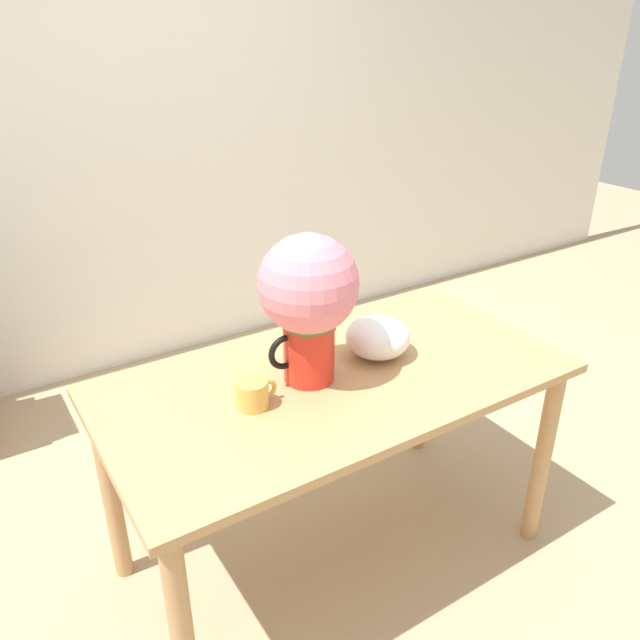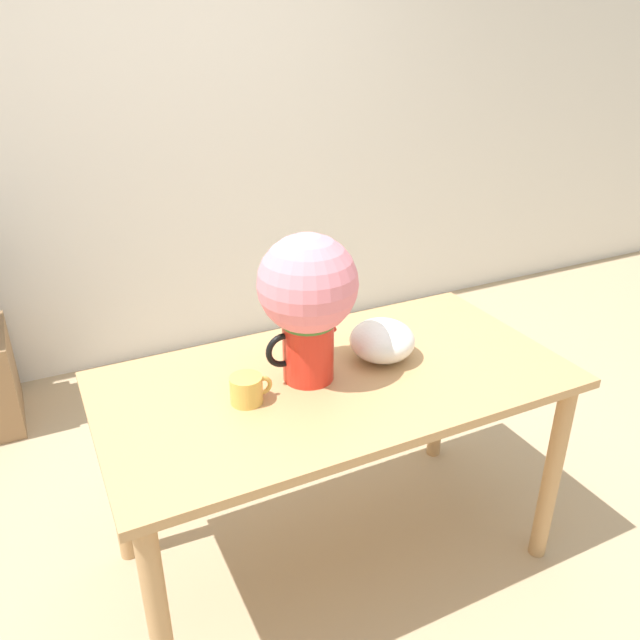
{
  "view_description": "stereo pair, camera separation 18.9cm",
  "coord_description": "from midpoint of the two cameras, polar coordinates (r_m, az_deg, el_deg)",
  "views": [
    {
      "loc": [
        -0.9,
        -1.46,
        1.78
      ],
      "look_at": [
        0.02,
        -0.02,
        0.95
      ],
      "focal_mm": 35.0,
      "sensor_mm": 36.0,
      "label": 1
    },
    {
      "loc": [
        -0.73,
        -1.56,
        1.78
      ],
      "look_at": [
        0.02,
        -0.02,
        0.95
      ],
      "focal_mm": 35.0,
      "sensor_mm": 36.0,
      "label": 2
    }
  ],
  "objects": [
    {
      "name": "ground_plane",
      "position": [
        2.47,
        1.64,
        -20.26
      ],
      "size": [
        12.0,
        12.0,
        0.0
      ],
      "primitive_type": "plane",
      "color": "tan"
    },
    {
      "name": "wall_back",
      "position": [
        3.42,
        -12.69,
        17.17
      ],
      "size": [
        8.0,
        0.05,
        2.6
      ],
      "color": "silver",
      "rests_on": "ground_plane"
    },
    {
      "name": "table",
      "position": [
        2.04,
        4.09,
        -7.72
      ],
      "size": [
        1.48,
        0.77,
        0.76
      ],
      "color": "tan",
      "rests_on": "ground_plane"
    },
    {
      "name": "flower_vase",
      "position": [
        1.84,
        1.81,
        2.1
      ],
      "size": [
        0.3,
        0.3,
        0.47
      ],
      "color": "red",
      "rests_on": "table"
    },
    {
      "name": "coffee_mug",
      "position": [
        1.83,
        -3.72,
        -6.43
      ],
      "size": [
        0.13,
        0.1,
        0.08
      ],
      "color": "gold",
      "rests_on": "table"
    },
    {
      "name": "white_bowl",
      "position": [
        2.07,
        8.33,
        -1.92
      ],
      "size": [
        0.22,
        0.22,
        0.13
      ],
      "color": "white",
      "rests_on": "table"
    }
  ]
}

